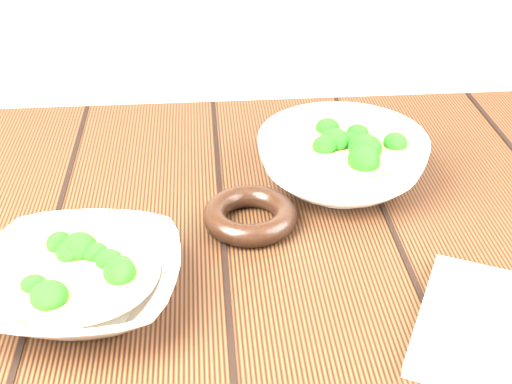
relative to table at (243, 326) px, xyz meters
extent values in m
cube|color=#371F0F|center=(0.00, 0.00, 0.10)|extent=(1.20, 0.80, 0.04)
imported|color=white|center=(-0.17, -0.08, 0.14)|extent=(0.22, 0.22, 0.05)
cylinder|color=#A37149|center=(-0.17, -0.08, 0.16)|extent=(0.16, 0.16, 0.00)
ellipsoid|color=#22771A|center=(-0.15, -0.07, 0.16)|extent=(0.03, 0.03, 0.03)
ellipsoid|color=#22771A|center=(-0.16, -0.05, 0.16)|extent=(0.03, 0.03, 0.03)
ellipsoid|color=#22771A|center=(-0.19, -0.04, 0.16)|extent=(0.03, 0.03, 0.03)
ellipsoid|color=#22771A|center=(-0.19, -0.08, 0.16)|extent=(0.03, 0.03, 0.03)
ellipsoid|color=#22771A|center=(-0.20, -0.11, 0.16)|extent=(0.03, 0.03, 0.03)
ellipsoid|color=#22771A|center=(-0.16, -0.13, 0.16)|extent=(0.03, 0.03, 0.03)
ellipsoid|color=#22771A|center=(-0.14, -0.10, 0.16)|extent=(0.03, 0.03, 0.03)
imported|color=white|center=(0.14, 0.13, 0.15)|extent=(0.25, 0.25, 0.07)
cylinder|color=#A37149|center=(0.14, 0.13, 0.18)|extent=(0.17, 0.17, 0.00)
ellipsoid|color=#22771A|center=(0.16, 0.14, 0.18)|extent=(0.04, 0.04, 0.03)
ellipsoid|color=#22771A|center=(0.16, 0.16, 0.18)|extent=(0.04, 0.04, 0.03)
ellipsoid|color=#22771A|center=(0.13, 0.18, 0.18)|extent=(0.04, 0.04, 0.03)
ellipsoid|color=#22771A|center=(0.12, 0.15, 0.18)|extent=(0.04, 0.04, 0.03)
ellipsoid|color=#22771A|center=(0.10, 0.13, 0.18)|extent=(0.04, 0.04, 0.03)
ellipsoid|color=#22771A|center=(0.09, 0.10, 0.18)|extent=(0.04, 0.04, 0.03)
ellipsoid|color=#22771A|center=(0.13, 0.10, 0.18)|extent=(0.04, 0.04, 0.03)
ellipsoid|color=#22771A|center=(0.16, 0.09, 0.18)|extent=(0.04, 0.04, 0.03)
ellipsoid|color=#22771A|center=(0.19, 0.11, 0.18)|extent=(0.04, 0.04, 0.03)
torus|color=black|center=(0.01, 0.04, 0.13)|extent=(0.14, 0.14, 0.03)
camera|label=1|loc=(-0.04, -0.66, 0.60)|focal=50.00mm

